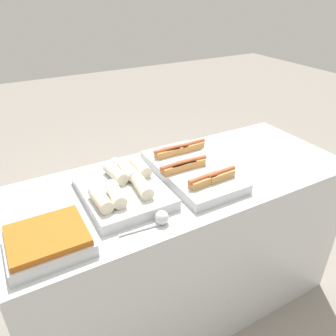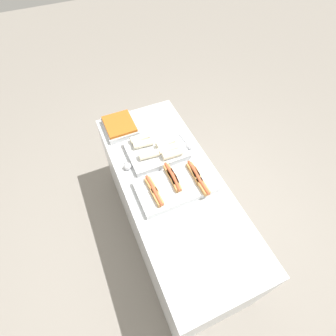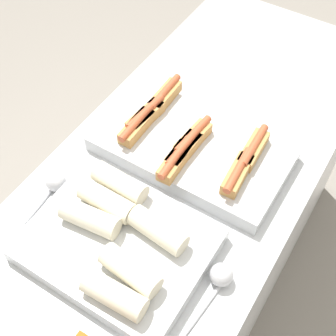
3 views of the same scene
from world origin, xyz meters
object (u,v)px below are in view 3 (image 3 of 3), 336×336
tray_hotdogs (191,146)px  serving_spoon_far (54,184)px  tray_wraps (119,241)px  serving_spoon_near (220,278)px

tray_hotdogs → serving_spoon_far: tray_hotdogs is taller
tray_wraps → serving_spoon_far: tray_wraps is taller
tray_wraps → tray_hotdogs: bearing=0.7°
tray_hotdogs → serving_spoon_far: bearing=140.6°
tray_hotdogs → tray_wraps: 0.36m
tray_hotdogs → serving_spoon_near: (-0.31, -0.26, -0.01)m
tray_wraps → serving_spoon_near: tray_wraps is taller
serving_spoon_far → tray_wraps: bearing=-101.8°
tray_wraps → serving_spoon_far: bearing=78.2°
tray_wraps → serving_spoon_far: 0.27m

